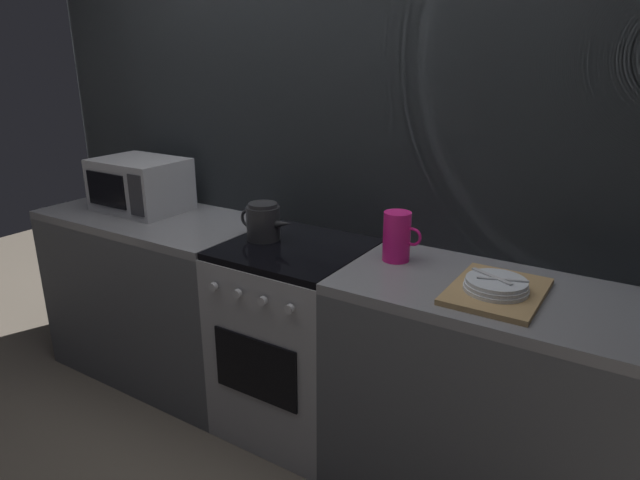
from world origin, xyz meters
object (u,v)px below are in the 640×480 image
at_px(microwave, 141,185).
at_px(pitcher, 397,236).
at_px(dish_pile, 496,288).
at_px(stove_unit, 297,338).
at_px(kettle, 264,222).

distance_m(microwave, pitcher, 1.46).
distance_m(microwave, dish_pile, 1.90).
height_order(microwave, pitcher, microwave).
relative_size(microwave, dish_pile, 1.15).
relative_size(stove_unit, dish_pile, 2.25).
xyz_separation_m(kettle, pitcher, (0.61, 0.08, 0.02)).
relative_size(kettle, dish_pile, 0.71).
xyz_separation_m(microwave, dish_pile, (1.89, -0.09, -0.11)).
bearing_deg(pitcher, stove_unit, -169.84).
bearing_deg(dish_pile, stove_unit, 177.05).
height_order(microwave, dish_pile, microwave).
distance_m(stove_unit, microwave, 1.18).
relative_size(pitcher, dish_pile, 0.50).
distance_m(kettle, dish_pile, 1.05).
bearing_deg(dish_pile, kettle, 177.35).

